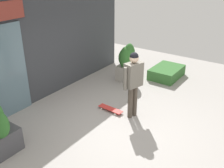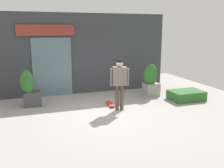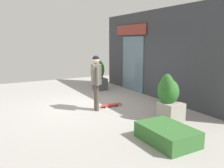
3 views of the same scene
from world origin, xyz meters
name	(u,v)px [view 3 (image 3 of 3)]	position (x,y,z in m)	size (l,w,h in m)	color
ground_plane	(89,106)	(0.00, 0.00, 0.00)	(12.00, 12.00, 0.00)	#9E9993
building_facade	(155,55)	(-0.06, 2.89, 1.69)	(7.33, 0.31, 3.40)	#383A3F
skateboarder	(96,77)	(0.54, 0.04, 1.10)	(0.62, 0.37, 1.77)	#4C4238
skateboard	(111,105)	(0.42, 0.67, 0.06)	(0.27, 0.75, 0.08)	red
planter_box_left	(168,96)	(2.42, 1.39, 0.72)	(0.69, 0.60, 1.34)	gray
planter_box_right	(99,75)	(-2.37, 1.52, 0.67)	(0.69, 0.68, 1.33)	#47474C
hedge_ledge	(167,134)	(3.49, 0.39, 0.18)	(1.28, 0.90, 0.37)	#33662D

